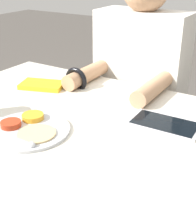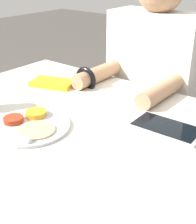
{
  "view_description": "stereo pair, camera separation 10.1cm",
  "coord_description": "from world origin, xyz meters",
  "px_view_note": "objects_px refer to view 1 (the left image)",
  "views": [
    {
      "loc": [
        0.58,
        -0.76,
        1.23
      ],
      "look_at": [
        0.1,
        0.01,
        0.79
      ],
      "focal_mm": 50.0,
      "sensor_mm": 36.0,
      "label": 1
    },
    {
      "loc": [
        0.66,
        -0.7,
        1.23
      ],
      "look_at": [
        0.1,
        0.01,
        0.79
      ],
      "focal_mm": 50.0,
      "sensor_mm": 36.0,
      "label": 2
    }
  ],
  "objects_px": {
    "thali_tray": "(28,129)",
    "red_notebook": "(42,85)",
    "tablet_device": "(165,124)",
    "person_diner": "(138,101)"
  },
  "relations": [
    {
      "from": "red_notebook",
      "to": "tablet_device",
      "type": "distance_m",
      "value": 0.59
    },
    {
      "from": "thali_tray",
      "to": "red_notebook",
      "type": "height_order",
      "value": "thali_tray"
    },
    {
      "from": "red_notebook",
      "to": "tablet_device",
      "type": "xyz_separation_m",
      "value": [
        0.59,
        -0.05,
        -0.0
      ]
    },
    {
      "from": "thali_tray",
      "to": "person_diner",
      "type": "height_order",
      "value": "person_diner"
    },
    {
      "from": "tablet_device",
      "to": "thali_tray",
      "type": "bearing_deg",
      "value": -142.61
    },
    {
      "from": "tablet_device",
      "to": "person_diner",
      "type": "bearing_deg",
      "value": 124.2
    },
    {
      "from": "thali_tray",
      "to": "person_diner",
      "type": "relative_size",
      "value": 0.22
    },
    {
      "from": "tablet_device",
      "to": "red_notebook",
      "type": "bearing_deg",
      "value": 175.21
    },
    {
      "from": "thali_tray",
      "to": "tablet_device",
      "type": "distance_m",
      "value": 0.46
    },
    {
      "from": "thali_tray",
      "to": "tablet_device",
      "type": "bearing_deg",
      "value": 37.39
    }
  ]
}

